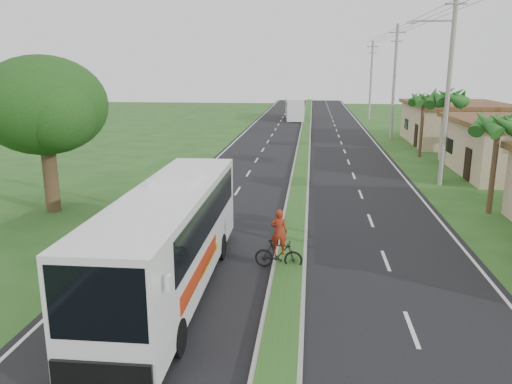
# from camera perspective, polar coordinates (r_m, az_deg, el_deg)

# --- Properties ---
(ground) EXTENTS (180.00, 180.00, 0.00)m
(ground) POSITION_cam_1_polar(r_m,az_deg,el_deg) (14.40, 3.07, -14.70)
(ground) COLOR #23501D
(ground) RESTS_ON ground
(road_asphalt) EXTENTS (14.00, 160.00, 0.02)m
(road_asphalt) POSITION_cam_1_polar(r_m,az_deg,el_deg) (33.35, 5.10, 1.98)
(road_asphalt) COLOR black
(road_asphalt) RESTS_ON ground
(median_strip) EXTENTS (1.20, 160.00, 0.18)m
(median_strip) POSITION_cam_1_polar(r_m,az_deg,el_deg) (33.33, 5.10, 2.14)
(median_strip) COLOR gray
(median_strip) RESTS_ON ground
(lane_edge_left) EXTENTS (0.12, 160.00, 0.01)m
(lane_edge_left) POSITION_cam_1_polar(r_m,az_deg,el_deg) (34.14, -6.22, 2.22)
(lane_edge_left) COLOR silver
(lane_edge_left) RESTS_ON ground
(lane_edge_right) EXTENTS (0.12, 160.00, 0.01)m
(lane_edge_right) POSITION_cam_1_polar(r_m,az_deg,el_deg) (33.89, 16.50, 1.63)
(lane_edge_right) COLOR silver
(lane_edge_right) RESTS_ON ground
(shop_far) EXTENTS (8.60, 11.60, 3.82)m
(shop_far) POSITION_cam_1_polar(r_m,az_deg,el_deg) (50.66, 21.79, 7.35)
(shop_far) COLOR tan
(shop_far) RESTS_ON ground
(palm_verge_b) EXTENTS (2.40, 2.40, 5.05)m
(palm_verge_b) POSITION_cam_1_polar(r_m,az_deg,el_deg) (26.25, 25.99, 7.01)
(palm_verge_b) COLOR #473321
(palm_verge_b) RESTS_ON ground
(palm_verge_c) EXTENTS (2.40, 2.40, 5.85)m
(palm_verge_c) POSITION_cam_1_polar(r_m,az_deg,el_deg) (32.70, 21.10, 9.93)
(palm_verge_c) COLOR #473321
(palm_verge_c) RESTS_ON ground
(palm_verge_d) EXTENTS (2.40, 2.40, 5.25)m
(palm_verge_d) POSITION_cam_1_polar(r_m,az_deg,el_deg) (41.60, 18.64, 10.01)
(palm_verge_d) COLOR #473321
(palm_verge_d) RESTS_ON ground
(shade_tree) EXTENTS (6.30, 6.00, 7.54)m
(shade_tree) POSITION_cam_1_polar(r_m,az_deg,el_deg) (26.06, -23.28, 8.73)
(shade_tree) COLOR #473321
(shade_tree) RESTS_ON ground
(utility_pole_b) EXTENTS (3.20, 0.28, 12.00)m
(utility_pole_b) POSITION_cam_1_polar(r_m,az_deg,el_deg) (31.61, 21.15, 11.88)
(utility_pole_b) COLOR gray
(utility_pole_b) RESTS_ON ground
(utility_pole_c) EXTENTS (1.60, 0.28, 11.00)m
(utility_pole_c) POSITION_cam_1_polar(r_m,az_deg,el_deg) (51.24, 15.52, 12.10)
(utility_pole_c) COLOR gray
(utility_pole_c) RESTS_ON ground
(utility_pole_d) EXTENTS (1.60, 0.28, 10.50)m
(utility_pole_d) POSITION_cam_1_polar(r_m,az_deg,el_deg) (71.07, 13.01, 12.42)
(utility_pole_d) COLOR gray
(utility_pole_d) RESTS_ON ground
(coach_bus_main) EXTENTS (2.48, 11.10, 3.58)m
(coach_bus_main) POSITION_cam_1_polar(r_m,az_deg,el_deg) (15.67, -9.71, -4.60)
(coach_bus_main) COLOR white
(coach_bus_main) RESTS_ON ground
(coach_bus_far) EXTENTS (2.95, 10.31, 2.96)m
(coach_bus_far) POSITION_cam_1_polar(r_m,az_deg,el_deg) (70.24, 4.40, 9.66)
(coach_bus_far) COLOR white
(coach_bus_far) RESTS_ON ground
(motorcyclist) EXTENTS (1.75, 0.63, 2.18)m
(motorcyclist) POSITION_cam_1_polar(r_m,az_deg,el_deg) (17.64, 2.62, -6.38)
(motorcyclist) COLOR black
(motorcyclist) RESTS_ON ground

